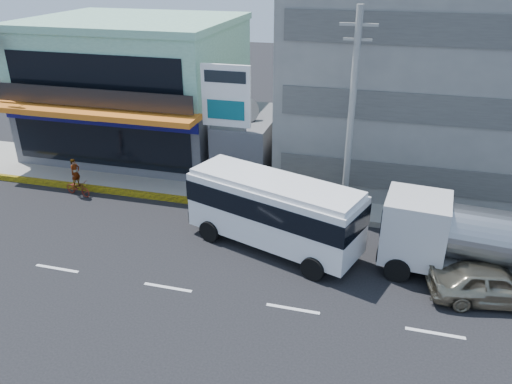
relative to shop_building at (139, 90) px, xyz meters
The scene contains 12 objects.
ground 16.57m from the shop_building, 60.16° to the right, with size 120.00×120.00×0.00m, color black.
sidewalk 14.27m from the shop_building, 18.88° to the right, with size 70.00×5.00×0.30m, color gray.
shop_building is the anchor object (origin of this frame).
concrete_building 18.28m from the shop_building, ahead, with size 16.00×12.00×14.00m, color gray.
gap_structure 8.53m from the shop_building, 13.67° to the right, with size 3.00×6.00×3.50m, color #4B4B50.
satellite_dish 8.54m from the shop_building, 20.21° to the right, with size 1.50×1.50×0.15m, color slate.
billboard 8.92m from the shop_building, 32.32° to the right, with size 2.60×0.18×6.90m.
utility_pole_near 15.50m from the shop_building, 25.06° to the right, with size 1.60×0.30×10.00m.
minibus 15.12m from the shop_building, 41.16° to the right, with size 8.15×4.87×3.25m.
sedan 23.31m from the shop_building, 29.96° to the right, with size 1.81×4.49×1.53m, color gray.
tanker_truck 22.26m from the shop_building, 27.48° to the right, with size 8.38×3.33×3.22m.
motorcycle_rider 8.19m from the shop_building, 91.13° to the right, with size 1.72×0.92×2.10m.
Camera 1 is at (7.55, -14.59, 11.79)m, focal length 35.00 mm.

